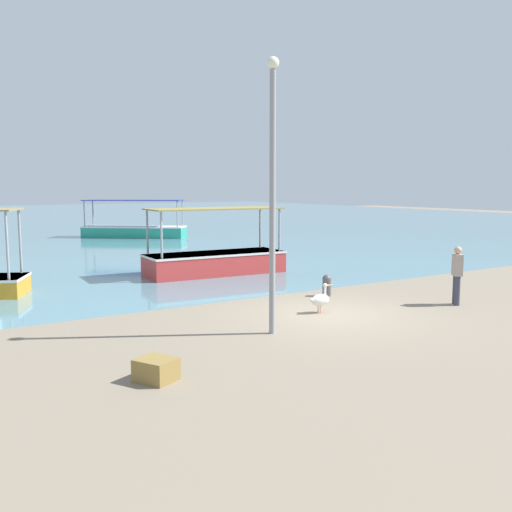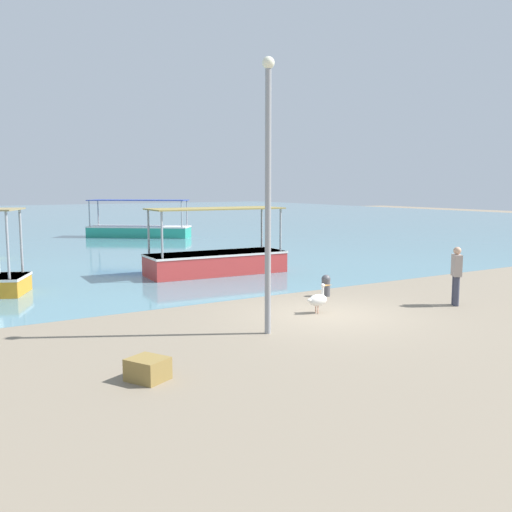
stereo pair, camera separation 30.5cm
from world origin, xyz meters
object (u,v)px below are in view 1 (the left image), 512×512
object	(u,v)px
pelican	(320,299)
cargo_crate	(156,370)
fishing_boat_far_right	(134,229)
fisherman_standing	(457,274)
fishing_boat_outer	(215,259)
mooring_bollard	(327,285)
lamp_post	(273,183)

from	to	relation	value
pelican	cargo_crate	world-z (taller)	pelican
fishing_boat_far_right	cargo_crate	xyz separation A→B (m)	(-9.74, -27.00, -0.33)
fisherman_standing	cargo_crate	world-z (taller)	fisherman_standing
fishing_boat_far_right	pelican	distance (m)	24.66
fishing_boat_outer	fisherman_standing	world-z (taller)	fishing_boat_outer
mooring_bollard	fisherman_standing	xyz separation A→B (m)	(2.30, -3.03, 0.55)
pelican	mooring_bollard	xyz separation A→B (m)	(1.67, 1.76, -0.02)
fisherman_standing	fishing_boat_far_right	bearing A→B (deg)	90.17
fishing_boat_outer	fishing_boat_far_right	bearing A→B (deg)	79.76
lamp_post	cargo_crate	xyz separation A→B (m)	(-3.54, -1.58, -3.28)
lamp_post	mooring_bollard	bearing A→B (deg)	35.38
pelican	lamp_post	size ratio (longest dim) A/B	0.13
fishing_boat_far_right	mooring_bollard	size ratio (longest dim) A/B	9.51
lamp_post	mooring_bollard	distance (m)	5.79
fishing_boat_outer	pelican	size ratio (longest dim) A/B	6.86
fishing_boat_outer	lamp_post	xyz separation A→B (m)	(-3.16, -8.59, 2.91)
mooring_bollard	pelican	bearing A→B (deg)	-133.62
fisherman_standing	cargo_crate	distance (m)	9.94
fishing_boat_far_right	lamp_post	size ratio (longest dim) A/B	1.03
cargo_crate	fishing_boat_far_right	bearing A→B (deg)	70.16
pelican	lamp_post	distance (m)	4.01
fishing_boat_far_right	fisherman_standing	xyz separation A→B (m)	(0.07, -25.62, 0.38)
fishing_boat_far_right	mooring_bollard	xyz separation A→B (m)	(-2.23, -22.59, -0.17)
fishing_boat_far_right	mooring_bollard	world-z (taller)	fishing_boat_far_right
mooring_bollard	fishing_boat_outer	bearing A→B (deg)	98.01
lamp_post	fishing_boat_outer	bearing A→B (deg)	69.79
fishing_boat_outer	mooring_bollard	size ratio (longest dim) A/B	8.18
fishing_boat_far_right	fisherman_standing	size ratio (longest dim) A/B	3.79
fishing_boat_far_right	lamp_post	distance (m)	26.33
mooring_bollard	fisherman_standing	world-z (taller)	fisherman_standing
fishing_boat_far_right	fisherman_standing	world-z (taller)	fishing_boat_far_right
mooring_bollard	cargo_crate	size ratio (longest dim) A/B	1.05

